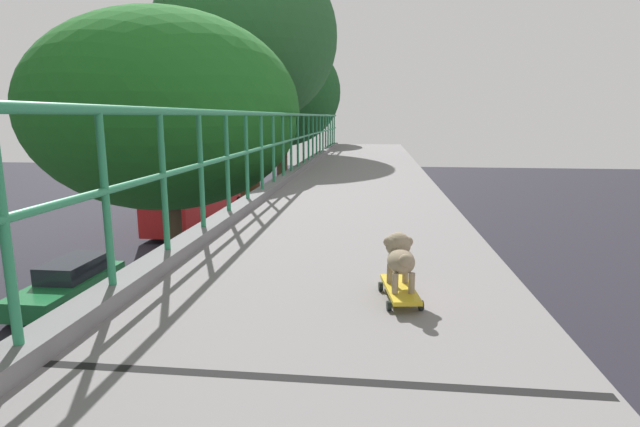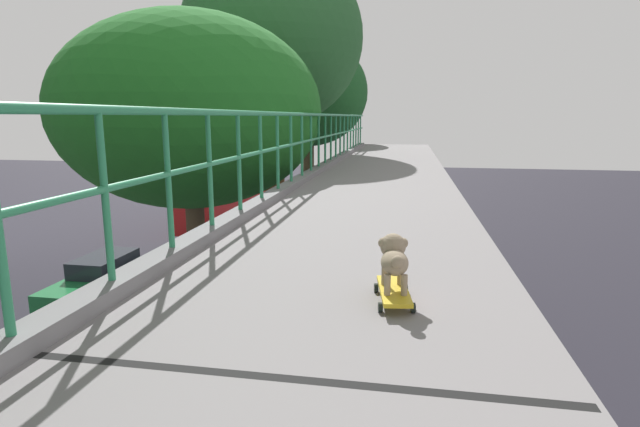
% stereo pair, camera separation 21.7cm
% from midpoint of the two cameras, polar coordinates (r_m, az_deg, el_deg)
% --- Properties ---
extents(car_silver_fifth, '(1.80, 4.33, 1.34)m').
position_cam_midpoint_polar(car_silver_fifth, '(13.70, -23.27, -13.31)').
color(car_silver_fifth, '#AEAFB3').
rests_on(car_silver_fifth, ground).
extents(car_green_sixth, '(1.76, 4.43, 1.41)m').
position_cam_midpoint_polar(car_green_sixth, '(18.34, -27.39, -7.21)').
color(car_green_sixth, '#1C6D37').
rests_on(car_green_sixth, ground).
extents(car_grey_seventh, '(1.84, 4.30, 1.49)m').
position_cam_midpoint_polar(car_grey_seventh, '(20.15, -12.74, -4.55)').
color(car_grey_seventh, slate).
rests_on(car_grey_seventh, ground).
extents(city_bus, '(2.59, 10.54, 3.41)m').
position_cam_midpoint_polar(city_bus, '(29.29, -14.01, 2.70)').
color(city_bus, '#B41A1A').
rests_on(city_bus, ground).
extents(roadside_tree_mid, '(5.37, 5.37, 8.14)m').
position_cam_midpoint_polar(roadside_tree_mid, '(10.53, -18.06, 11.08)').
color(roadside_tree_mid, brown).
rests_on(roadside_tree_mid, ground).
extents(roadside_tree_far, '(5.26, 5.26, 10.83)m').
position_cam_midpoint_polar(roadside_tree_far, '(15.14, -9.01, 19.21)').
color(roadside_tree_far, brown).
rests_on(roadside_tree_far, ground).
extents(roadside_tree_farthest, '(4.80, 4.80, 9.19)m').
position_cam_midpoint_polar(roadside_tree_farthest, '(20.42, -4.86, 13.71)').
color(roadside_tree_farthest, '#483C25').
rests_on(roadside_tree_farthest, ground).
extents(toy_skateboard, '(0.25, 0.50, 0.08)m').
position_cam_midpoint_polar(toy_skateboard, '(2.94, 7.16, -8.81)').
color(toy_skateboard, gold).
rests_on(toy_skateboard, overpass_deck).
extents(small_dog, '(0.20, 0.37, 0.31)m').
position_cam_midpoint_polar(small_dog, '(2.90, 7.15, -4.86)').
color(small_dog, gray).
rests_on(small_dog, toy_skateboard).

